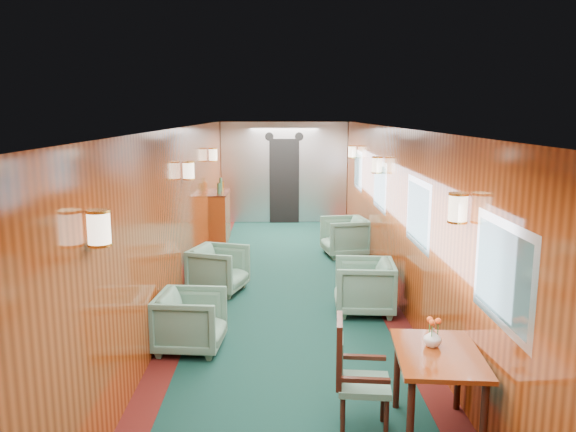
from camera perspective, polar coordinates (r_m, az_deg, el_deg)
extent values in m
plane|color=#0D2F27|center=(7.84, 0.06, -8.92)|extent=(12.00, 12.00, 0.00)
cube|color=silver|center=(7.40, 0.06, 8.51)|extent=(3.00, 12.00, 0.10)
cube|color=silver|center=(7.40, 0.06, 8.59)|extent=(1.20, 12.00, 0.06)
cube|color=maroon|center=(13.47, -0.39, 4.49)|extent=(3.00, 0.10, 2.40)
cube|color=maroon|center=(7.65, -11.25, -0.30)|extent=(0.10, 12.00, 2.40)
cube|color=maroon|center=(7.70, 11.29, -0.23)|extent=(0.10, 12.00, 2.40)
cube|color=#3C0E0C|center=(7.93, -9.86, -8.82)|extent=(0.30, 12.00, 0.01)
cube|color=#3C0E0C|center=(7.98, 9.92, -8.72)|extent=(0.30, 12.00, 0.01)
cube|color=silver|center=(13.39, -0.39, 4.45)|extent=(2.98, 0.12, 2.38)
cube|color=black|center=(13.33, -0.38, 3.56)|extent=(0.70, 0.06, 2.00)
cylinder|color=black|center=(13.26, -1.91, 8.07)|extent=(0.20, 0.04, 0.20)
cylinder|color=black|center=(13.26, 1.14, 8.08)|extent=(0.20, 0.04, 0.20)
cube|color=silver|center=(4.37, 20.94, -5.52)|extent=(0.02, 1.10, 0.80)
cube|color=#425F63|center=(4.37, 20.84, -5.53)|extent=(0.01, 0.96, 0.66)
cube|color=silver|center=(6.70, 13.07, 0.28)|extent=(0.02, 1.10, 0.80)
cube|color=#425F63|center=(6.69, 13.00, 0.28)|extent=(0.01, 0.96, 0.66)
cube|color=silver|center=(9.11, 9.31, 3.06)|extent=(0.02, 1.10, 0.80)
cube|color=#425F63|center=(9.11, 9.26, 3.06)|extent=(0.01, 0.96, 0.66)
cube|color=silver|center=(11.57, 7.13, 4.67)|extent=(0.02, 1.10, 0.80)
cube|color=#425F63|center=(11.56, 7.09, 4.67)|extent=(0.01, 0.96, 0.66)
cylinder|color=beige|center=(4.17, -18.65, -1.17)|extent=(0.16, 0.16, 0.24)
cylinder|color=gold|center=(4.20, -18.56, -2.77)|extent=(0.17, 0.17, 0.02)
cylinder|color=beige|center=(5.00, 16.88, 0.79)|extent=(0.16, 0.16, 0.24)
cylinder|color=gold|center=(5.02, 16.81, -0.56)|extent=(0.17, 0.17, 0.02)
cylinder|color=beige|center=(8.04, -10.07, 4.58)|extent=(0.16, 0.16, 0.24)
cylinder|color=gold|center=(8.05, -10.04, 3.73)|extent=(0.17, 0.17, 0.02)
cylinder|color=beige|center=(8.86, 9.03, 5.14)|extent=(0.16, 0.16, 0.24)
cylinder|color=gold|center=(8.88, 9.01, 4.37)|extent=(0.17, 0.17, 0.02)
cylinder|color=beige|center=(11.00, -7.62, 6.19)|extent=(0.16, 0.16, 0.24)
cylinder|color=gold|center=(11.01, -7.61, 5.57)|extent=(0.17, 0.17, 0.02)
cylinder|color=beige|center=(11.82, 6.54, 6.51)|extent=(0.16, 0.16, 0.24)
cylinder|color=gold|center=(11.83, 6.52, 5.93)|extent=(0.17, 0.17, 0.02)
cube|color=maroon|center=(4.78, 15.04, -13.43)|extent=(0.75, 1.01, 0.04)
cylinder|color=#33130B|center=(4.53, 12.32, -19.75)|extent=(0.06, 0.06, 0.68)
cylinder|color=#33130B|center=(4.64, 19.25, -19.37)|extent=(0.06, 0.06, 0.68)
cylinder|color=#33130B|center=(5.25, 11.01, -15.27)|extent=(0.06, 0.06, 0.68)
cylinder|color=#33130B|center=(5.34, 16.91, -15.08)|extent=(0.06, 0.06, 0.68)
cube|color=#1F483C|center=(4.82, 7.74, -16.61)|extent=(0.46, 0.46, 0.05)
cube|color=#33130B|center=(4.69, 5.22, -13.45)|extent=(0.08, 0.38, 0.54)
cube|color=#1F483C|center=(4.71, 5.49, -14.05)|extent=(0.05, 0.29, 0.33)
cube|color=#33130B|center=(4.57, 7.90, -16.18)|extent=(0.38, 0.08, 0.04)
cube|color=#33130B|center=(4.94, 7.67, -14.03)|extent=(0.38, 0.08, 0.04)
cylinder|color=#33130B|center=(4.77, 5.57, -19.90)|extent=(0.04, 0.04, 0.39)
cylinder|color=#33130B|center=(4.79, 9.94, -19.90)|extent=(0.04, 0.04, 0.39)
cylinder|color=#33130B|center=(5.07, 5.55, -17.95)|extent=(0.04, 0.04, 0.39)
cylinder|color=#33130B|center=(5.09, 9.61, -17.95)|extent=(0.04, 0.04, 0.39)
cube|color=maroon|center=(11.57, -6.94, -0.08)|extent=(0.33, 1.11, 1.00)
cube|color=#33130B|center=(11.48, -6.94, 2.38)|extent=(0.35, 1.13, 0.02)
cylinder|color=#22442D|center=(11.19, -7.05, 2.78)|extent=(0.07, 0.07, 0.22)
cylinder|color=#22442D|center=(11.57, -6.85, 3.19)|extent=(0.06, 0.06, 0.28)
cylinder|color=gold|center=(11.80, -6.74, 3.09)|extent=(0.08, 0.08, 0.18)
imported|color=beige|center=(4.83, 14.48, -11.87)|extent=(0.17, 0.17, 0.15)
imported|color=#1F483C|center=(6.41, -9.85, -10.47)|extent=(0.79, 0.77, 0.66)
imported|color=#1F483C|center=(8.32, -7.05, -5.39)|extent=(0.94, 0.92, 0.68)
imported|color=#1F483C|center=(7.49, 7.74, -7.11)|extent=(0.83, 0.81, 0.70)
imported|color=#1F483C|center=(10.38, 5.77, -2.09)|extent=(0.90, 0.88, 0.71)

